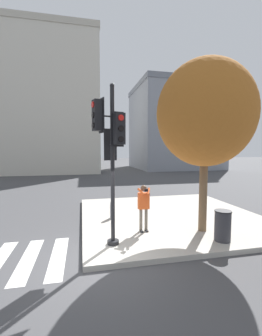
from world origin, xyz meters
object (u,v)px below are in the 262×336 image
object	(u,v)px
street_tree	(205,114)
trash_bin	(223,226)
person_photographer	(144,204)
traffic_signal_pole	(110,144)
fire_hydrant	(112,210)

from	to	relation	value
street_tree	trash_bin	xyz separation A→B (m)	(0.15, -1.01, -3.77)
person_photographer	street_tree	bearing A→B (deg)	-10.92
person_photographer	street_tree	xyz separation A→B (m)	(2.15, -0.41, 3.25)
person_photographer	trash_bin	world-z (taller)	person_photographer
traffic_signal_pole	person_photographer	size ratio (longest dim) A/B	2.92
traffic_signal_pole	fire_hydrant	bearing A→B (deg)	81.24
traffic_signal_pole	street_tree	world-z (taller)	street_tree
person_photographer	fire_hydrant	distance (m)	2.17
street_tree	fire_hydrant	xyz separation A→B (m)	(-3.06, 2.27, -3.92)
fire_hydrant	trash_bin	xyz separation A→B (m)	(3.21, -3.27, 0.14)
person_photographer	traffic_signal_pole	bearing A→B (deg)	-145.51
traffic_signal_pole	fire_hydrant	world-z (taller)	traffic_signal_pole
fire_hydrant	trash_bin	bearing A→B (deg)	-45.49
traffic_signal_pole	street_tree	xyz separation A→B (m)	(3.49, 0.51, 1.12)
street_tree	trash_bin	bearing A→B (deg)	-81.48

